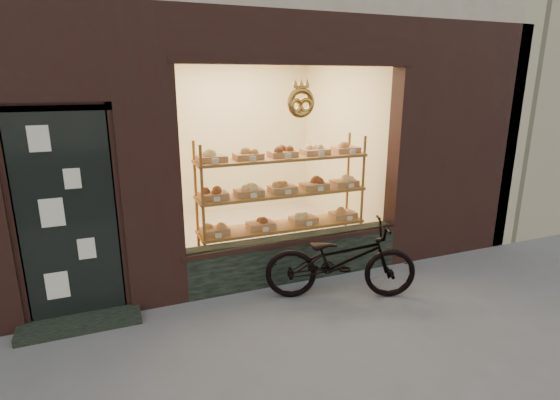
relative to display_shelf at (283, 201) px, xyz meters
name	(u,v)px	position (x,y,z in m)	size (l,w,h in m)	color
ground	(352,398)	(-0.45, -2.55, -0.89)	(90.00, 90.00, 0.00)	slate
display_shelf	(283,201)	(0.00, 0.00, 0.00)	(2.20, 0.45, 1.70)	brown
bicycle	(341,260)	(0.28, -1.05, -0.44)	(0.59, 1.69, 0.89)	black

